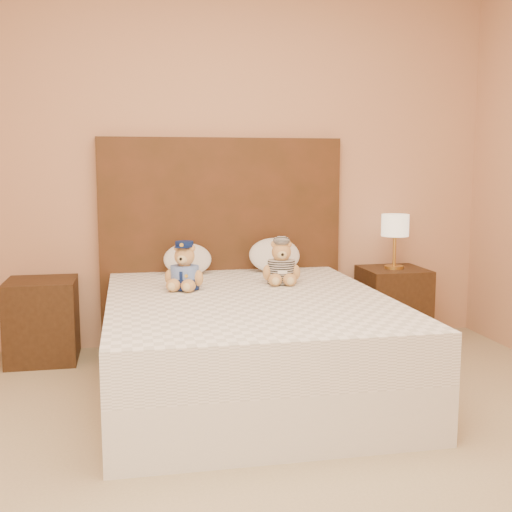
% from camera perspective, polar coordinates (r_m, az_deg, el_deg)
% --- Properties ---
extents(ground, '(4.00, 4.50, 0.00)m').
position_cam_1_polar(ground, '(2.80, 4.11, -19.68)').
color(ground, tan).
rests_on(ground, ground).
extents(room_walls, '(4.04, 4.52, 2.72)m').
position_cam_1_polar(room_walls, '(2.97, 2.00, 17.89)').
color(room_walls, tan).
rests_on(room_walls, ground).
extents(bed, '(1.60, 2.00, 0.55)m').
position_cam_1_polar(bed, '(3.79, -0.73, -7.68)').
color(bed, white).
rests_on(bed, ground).
extents(headboard, '(1.75, 0.08, 1.50)m').
position_cam_1_polar(headboard, '(4.68, -3.03, 1.24)').
color(headboard, '#542C19').
rests_on(headboard, ground).
extents(nightstand_left, '(0.45, 0.45, 0.55)m').
position_cam_1_polar(nightstand_left, '(4.54, -18.46, -5.46)').
color(nightstand_left, '#3B2413').
rests_on(nightstand_left, ground).
extents(nightstand_right, '(0.45, 0.45, 0.55)m').
position_cam_1_polar(nightstand_right, '(4.89, 12.06, -4.26)').
color(nightstand_right, '#3B2413').
rests_on(nightstand_right, ground).
extents(lamp, '(0.20, 0.20, 0.40)m').
position_cam_1_polar(lamp, '(4.81, 12.26, 2.44)').
color(lamp, gold).
rests_on(lamp, nightstand_right).
extents(teddy_police, '(0.33, 0.32, 0.29)m').
position_cam_1_polar(teddy_police, '(3.93, -6.37, -0.87)').
color(teddy_police, '#BF824A').
rests_on(teddy_police, bed).
extents(teddy_prisoner, '(0.28, 0.28, 0.28)m').
position_cam_1_polar(teddy_prisoner, '(4.10, 2.26, -0.52)').
color(teddy_prisoner, '#BF824A').
rests_on(teddy_prisoner, bed).
extents(pillow_left, '(0.33, 0.22, 0.24)m').
position_cam_1_polar(pillow_left, '(4.48, -6.10, -0.15)').
color(pillow_left, white).
rests_on(pillow_left, bed).
extents(pillow_right, '(0.37, 0.24, 0.26)m').
position_cam_1_polar(pillow_right, '(4.57, 1.66, 0.22)').
color(pillow_right, white).
rests_on(pillow_right, bed).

